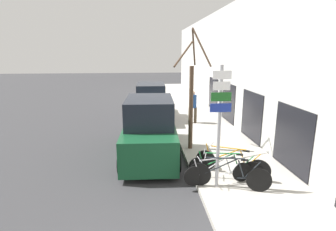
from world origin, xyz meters
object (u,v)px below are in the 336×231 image
object	(u,v)px
parked_car_0	(150,130)
street_tree	(191,98)
bicycle_2	(225,167)
bicycle_3	(231,163)
parked_car_1	(151,104)
signpost	(220,120)
bicycle_1	(219,172)
pedestrian_near	(193,104)
bicycle_0	(228,175)

from	to	relation	value
parked_car_0	street_tree	size ratio (longest dim) A/B	1.02
bicycle_2	bicycle_3	xyz separation A→B (m)	(0.27, 0.22, 0.02)
bicycle_3	parked_car_0	world-z (taller)	parked_car_0
parked_car_1	parked_car_0	bearing A→B (deg)	-90.50
signpost	bicycle_3	bearing A→B (deg)	44.71
bicycle_1	signpost	bearing A→B (deg)	141.47
pedestrian_near	signpost	bearing A→B (deg)	-93.12
bicycle_0	street_tree	bearing A→B (deg)	26.30
bicycle_2	bicycle_3	bearing A→B (deg)	-35.05
bicycle_3	street_tree	distance (m)	3.10
bicycle_0	parked_car_1	distance (m)	8.82
pedestrian_near	street_tree	world-z (taller)	street_tree
bicycle_0	pedestrian_near	world-z (taller)	pedestrian_near
parked_car_0	parked_car_1	distance (m)	5.64
signpost	bicycle_0	size ratio (longest dim) A/B	1.55
bicycle_2	parked_car_1	world-z (taller)	parked_car_1
bicycle_0	bicycle_2	size ratio (longest dim) A/B	1.04
bicycle_3	pedestrian_near	size ratio (longest dim) A/B	1.13
signpost	pedestrian_near	distance (m)	7.13
signpost	bicycle_0	bearing A→B (deg)	-33.98
bicycle_1	parked_car_1	xyz separation A→B (m)	(-1.69, 8.30, 0.49)
parked_car_1	street_tree	size ratio (longest dim) A/B	1.01
signpost	pedestrian_near	xyz separation A→B (m)	(0.62, 7.04, -0.95)
pedestrian_near	parked_car_1	bearing A→B (deg)	150.19
bicycle_2	parked_car_0	bearing A→B (deg)	58.94
bicycle_2	pedestrian_near	world-z (taller)	pedestrian_near
bicycle_0	bicycle_3	size ratio (longest dim) A/B	1.12
signpost	parked_car_1	xyz separation A→B (m)	(-1.61, 8.42, -1.12)
pedestrian_near	bicycle_2	bearing A→B (deg)	-90.26
parked_car_1	bicycle_2	bearing A→B (deg)	-74.28
signpost	bicycle_2	world-z (taller)	signpost
bicycle_3	parked_car_0	bearing A→B (deg)	81.78
bicycle_1	street_tree	size ratio (longest dim) A/B	0.45
signpost	bicycle_2	size ratio (longest dim) A/B	1.61
bicycle_0	pedestrian_near	xyz separation A→B (m)	(0.35, 7.22, 0.62)
parked_car_0	street_tree	bearing A→B (deg)	14.24
pedestrian_near	bicycle_0	bearing A→B (deg)	-90.83
bicycle_0	street_tree	distance (m)	3.72
signpost	parked_car_0	bearing A→B (deg)	123.46
bicycle_0	bicycle_3	xyz separation A→B (m)	(0.37, 0.82, -0.01)
bicycle_3	street_tree	bearing A→B (deg)	51.53
bicycle_0	pedestrian_near	bearing A→B (deg)	15.27
bicycle_2	street_tree	bearing A→B (deg)	27.98
signpost	parked_car_1	size ratio (longest dim) A/B	0.74
bicycle_0	parked_car_1	size ratio (longest dim) A/B	0.48
bicycle_2	bicycle_3	size ratio (longest dim) A/B	1.07
bicycle_0	bicycle_1	bearing A→B (deg)	50.78
street_tree	bicycle_1	bearing A→B (deg)	-84.56
signpost	parked_car_0	world-z (taller)	signpost
bicycle_2	parked_car_0	world-z (taller)	parked_car_0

